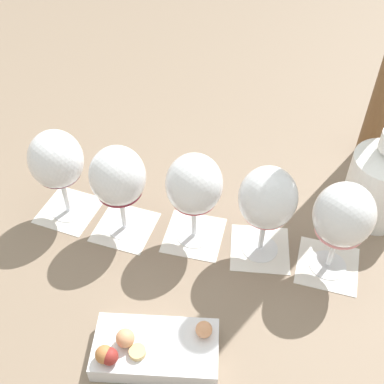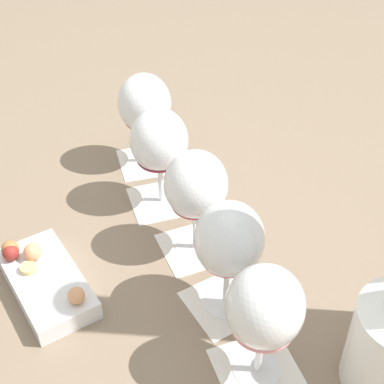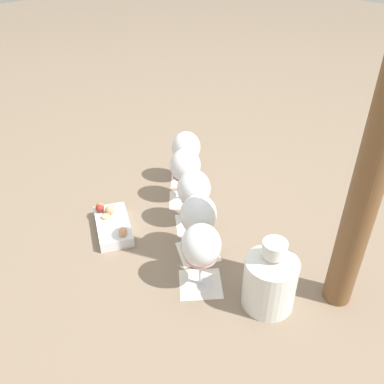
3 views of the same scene
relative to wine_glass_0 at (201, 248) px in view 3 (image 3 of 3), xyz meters
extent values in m
plane|color=#7F6B56|center=(0.15, 0.18, -0.12)|extent=(8.00, 8.00, 0.00)
cube|color=silver|center=(0.00, 0.00, -0.12)|extent=(0.14, 0.14, 0.00)
cube|color=silver|center=(0.08, 0.09, -0.12)|extent=(0.14, 0.14, 0.00)
cube|color=silver|center=(0.15, 0.18, -0.12)|extent=(0.14, 0.14, 0.00)
cube|color=silver|center=(0.22, 0.28, -0.12)|extent=(0.14, 0.14, 0.00)
cube|color=silver|center=(0.31, 0.36, -0.12)|extent=(0.14, 0.14, 0.00)
cylinder|color=white|center=(0.00, 0.00, -0.11)|extent=(0.06, 0.06, 0.01)
cylinder|color=white|center=(0.00, 0.00, -0.08)|extent=(0.01, 0.01, 0.07)
ellipsoid|color=white|center=(0.00, 0.00, 0.01)|extent=(0.09, 0.09, 0.11)
ellipsoid|color=pink|center=(0.00, 0.00, -0.03)|extent=(0.08, 0.08, 0.02)
cylinder|color=white|center=(0.08, 0.09, -0.11)|extent=(0.06, 0.06, 0.01)
cylinder|color=white|center=(0.08, 0.09, -0.08)|extent=(0.01, 0.01, 0.07)
ellipsoid|color=white|center=(0.08, 0.09, 0.01)|extent=(0.09, 0.09, 0.11)
ellipsoid|color=#D85E68|center=(0.08, 0.09, -0.02)|extent=(0.08, 0.08, 0.04)
cylinder|color=white|center=(0.15, 0.18, -0.11)|extent=(0.06, 0.06, 0.01)
cylinder|color=white|center=(0.15, 0.18, -0.08)|extent=(0.01, 0.01, 0.07)
ellipsoid|color=white|center=(0.15, 0.18, 0.01)|extent=(0.09, 0.09, 0.11)
ellipsoid|color=#9F2933|center=(0.15, 0.18, -0.02)|extent=(0.08, 0.08, 0.03)
cylinder|color=white|center=(0.22, 0.28, -0.11)|extent=(0.06, 0.06, 0.01)
cylinder|color=white|center=(0.22, 0.28, -0.08)|extent=(0.01, 0.01, 0.07)
ellipsoid|color=white|center=(0.22, 0.28, 0.01)|extent=(0.09, 0.09, 0.11)
ellipsoid|color=maroon|center=(0.22, 0.28, -0.03)|extent=(0.08, 0.08, 0.03)
cylinder|color=white|center=(0.31, 0.36, -0.11)|extent=(0.06, 0.06, 0.01)
cylinder|color=white|center=(0.31, 0.36, -0.08)|extent=(0.01, 0.01, 0.07)
ellipsoid|color=white|center=(0.31, 0.36, 0.01)|extent=(0.09, 0.09, 0.11)
ellipsoid|color=#491120|center=(0.31, 0.36, -0.02)|extent=(0.08, 0.08, 0.04)
cylinder|color=white|center=(0.07, -0.15, -0.06)|extent=(0.12, 0.12, 0.13)
cone|color=white|center=(0.07, -0.15, 0.02)|extent=(0.12, 0.12, 0.02)
cylinder|color=white|center=(0.07, -0.15, 0.05)|extent=(0.05, 0.05, 0.03)
cube|color=silver|center=(-0.03, 0.32, -0.10)|extent=(0.16, 0.20, 0.03)
sphere|color=tan|center=(-0.04, 0.25, -0.08)|extent=(0.02, 0.02, 0.02)
sphere|color=#B2703D|center=(-0.02, 0.39, -0.08)|extent=(0.03, 0.03, 0.03)
sphere|color=tan|center=(-0.01, 0.36, -0.08)|extent=(0.03, 0.03, 0.03)
sphere|color=maroon|center=(-0.02, 0.38, -0.08)|extent=(0.02, 0.02, 0.02)
cylinder|color=#DBB775|center=(-0.03, 0.35, -0.08)|extent=(0.02, 0.02, 0.01)
cylinder|color=brown|center=(0.20, -0.25, 0.24)|extent=(0.06, 0.06, 0.73)
camera|label=1|loc=(-0.35, 0.41, 0.54)|focal=45.00mm
camera|label=2|loc=(-0.42, -0.14, 0.54)|focal=55.00mm
camera|label=3|loc=(-0.51, -0.48, 0.62)|focal=38.00mm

